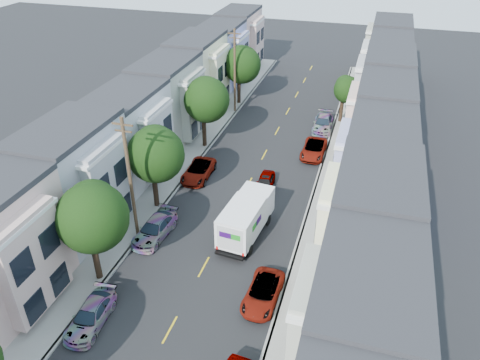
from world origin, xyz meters
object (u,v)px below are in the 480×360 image
at_px(tree_b, 91,218).
at_px(parked_right_d, 323,123).
at_px(utility_pole_near, 130,180).
at_px(tree_c, 155,155).
at_px(tree_e, 241,65).
at_px(parked_left_c, 155,229).
at_px(parked_right_b, 263,293).
at_px(tree_d, 206,100).
at_px(lead_sedan, 265,182).
at_px(parked_right_c, 314,149).
at_px(parked_left_b, 91,316).
at_px(tree_far_r, 346,90).
at_px(parked_left_d, 198,171).
at_px(fedex_truck, 246,217).
at_px(utility_pole_far, 235,71).

bearing_deg(tree_b, parked_right_d, 69.00).
bearing_deg(parked_right_d, utility_pole_near, -116.31).
distance_m(tree_c, parked_right_d, 23.22).
relative_size(tree_c, tree_e, 1.00).
bearing_deg(parked_left_c, parked_right_b, -19.21).
relative_size(tree_d, parked_right_b, 1.68).
xyz_separation_m(tree_e, parked_right_b, (11.20, -32.63, -4.51)).
relative_size(tree_c, lead_sedan, 1.96).
distance_m(tree_d, utility_pole_near, 16.02).
distance_m(parked_right_b, parked_right_c, 21.25).
height_order(tree_e, parked_left_b, tree_e).
bearing_deg(tree_far_r, parked_left_c, -114.15).
relative_size(tree_b, parked_right_c, 1.54).
bearing_deg(tree_c, parked_left_d, 75.91).
height_order(utility_pole_near, parked_left_d, utility_pole_near).
bearing_deg(fedex_truck, parked_left_b, -115.33).
xyz_separation_m(tree_far_r, parked_right_c, (-1.99, -9.25, -3.35)).
distance_m(utility_pole_far, parked_right_d, 12.20).
xyz_separation_m(tree_b, parked_right_b, (11.20, 1.27, -4.66)).
height_order(fedex_truck, lead_sedan, fedex_truck).
relative_size(fedex_truck, parked_left_c, 1.36).
bearing_deg(parked_right_c, tree_far_r, 78.19).
bearing_deg(lead_sedan, tree_e, 109.88).
relative_size(tree_d, parked_right_c, 1.55).
distance_m(parked_left_c, parked_right_c, 19.67).
distance_m(tree_e, parked_right_b, 34.79).
relative_size(tree_d, utility_pole_far, 0.77).
distance_m(tree_c, parked_left_c, 6.02).
height_order(tree_far_r, parked_left_c, tree_far_r).
height_order(lead_sedan, parked_right_b, parked_right_b).
distance_m(utility_pole_far, parked_left_c, 26.13).
bearing_deg(utility_pole_far, tree_d, -90.01).
xyz_separation_m(tree_far_r, lead_sedan, (-5.25, -16.83, -3.42)).
relative_size(tree_e, lead_sedan, 1.97).
height_order(parked_left_b, parked_left_d, parked_left_d).
height_order(tree_d, parked_right_c, tree_d).
bearing_deg(tree_c, parked_right_c, 49.66).
distance_m(parked_left_c, parked_left_d, 9.45).
relative_size(utility_pole_near, parked_left_c, 2.08).
bearing_deg(utility_pole_far, lead_sedan, -63.94).
distance_m(tree_b, parked_left_d, 15.67).
bearing_deg(parked_left_b, utility_pole_far, 88.38).
height_order(tree_e, fedex_truck, tree_e).
distance_m(tree_c, parked_left_b, 13.87).
xyz_separation_m(fedex_truck, parked_right_c, (3.01, 14.86, -1.05)).
distance_m(parked_left_b, parked_right_b, 11.00).
distance_m(tree_e, tree_far_r, 13.41).
distance_m(tree_b, tree_e, 33.90).
bearing_deg(parked_right_d, fedex_truck, -99.27).
bearing_deg(tree_c, lead_sedan, 35.19).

